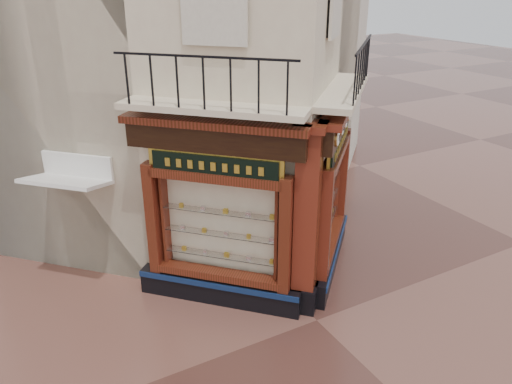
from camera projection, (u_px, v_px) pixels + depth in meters
ground at (317, 320)px, 10.05m from camera, size 80.00×80.00×0.00m
neighbour_left at (70, 10)px, 13.68m from camera, size 11.31×11.31×11.00m
neighbour_right at (232, 5)px, 15.87m from camera, size 11.31×11.31×11.00m
shopfront_left at (218, 217)px, 9.89m from camera, size 2.86×2.86×3.98m
shopfront_right at (332, 190)px, 11.14m from camera, size 2.86×2.86×3.98m
corner_pilaster at (307, 224)px, 9.67m from camera, size 0.85×0.85×3.98m
balcony at (282, 98)px, 9.55m from camera, size 5.94×2.97×1.03m
clock_a at (337, 138)px, 9.25m from camera, size 0.28×0.28×0.35m
clock_b at (342, 128)px, 9.84m from camera, size 0.26×0.26×0.32m
clock_c at (345, 120)px, 10.38m from camera, size 0.30×0.30×0.37m
clock_d at (349, 112)px, 10.94m from camera, size 0.30×0.30×0.37m
clock_e at (352, 106)px, 11.50m from camera, size 0.31×0.31×0.38m
awning at (83, 283)px, 11.27m from camera, size 1.88×1.88×0.29m
signboard_left at (214, 165)px, 9.37m from camera, size 1.95×1.95×0.52m
signboard_right at (339, 142)px, 10.67m from camera, size 2.04×2.04×0.54m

